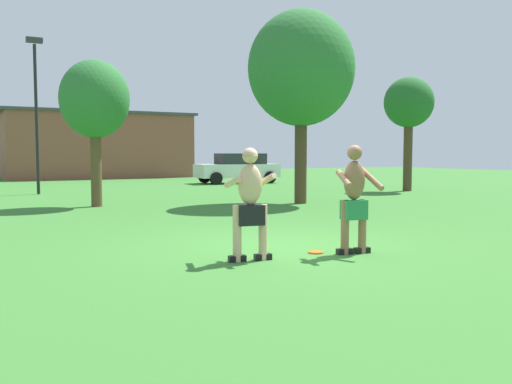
% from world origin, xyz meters
% --- Properties ---
extents(ground_plane, '(80.00, 80.00, 0.00)m').
position_xyz_m(ground_plane, '(0.00, 0.00, 0.00)').
color(ground_plane, '#38752D').
extents(player_near, '(0.69, 0.65, 1.72)m').
position_xyz_m(player_near, '(0.61, -1.10, 0.92)').
color(player_near, black).
rests_on(player_near, ground_plane).
extents(player_in_black, '(0.67, 0.66, 1.69)m').
position_xyz_m(player_in_black, '(-1.10, -0.80, 0.93)').
color(player_in_black, black).
rests_on(player_in_black, ground_plane).
extents(frisbee, '(0.24, 0.24, 0.03)m').
position_xyz_m(frisbee, '(0.11, -0.77, 0.01)').
color(frisbee, orange).
rests_on(frisbee, ground_plane).
extents(car_white_mid_lot, '(4.43, 2.30, 1.58)m').
position_xyz_m(car_white_mid_lot, '(8.16, 17.88, 0.82)').
color(car_white_mid_lot, white).
rests_on(car_white_mid_lot, ground_plane).
extents(lamp_post, '(0.60, 0.24, 5.99)m').
position_xyz_m(lamp_post, '(-2.15, 14.67, 3.65)').
color(lamp_post, black).
rests_on(lamp_post, ground_plane).
extents(outbuilding_behind_lot, '(11.84, 6.66, 4.22)m').
position_xyz_m(outbuilding_behind_lot, '(3.22, 28.94, 2.12)').
color(outbuilding_behind_lot, brown).
rests_on(outbuilding_behind_lot, ground_plane).
extents(tree_right_field, '(2.04, 2.04, 4.34)m').
position_xyz_m(tree_right_field, '(-1.25, 8.65, 3.15)').
color(tree_right_field, brown).
rests_on(tree_right_field, ground_plane).
extents(tree_behind_players, '(3.35, 3.35, 6.05)m').
position_xyz_m(tree_behind_players, '(4.67, 6.57, 4.22)').
color(tree_behind_players, '#4C3823').
rests_on(tree_behind_players, ground_plane).
extents(tree_near_building, '(2.06, 2.06, 4.76)m').
position_xyz_m(tree_near_building, '(11.77, 9.15, 3.62)').
color(tree_near_building, '#4C3823').
rests_on(tree_near_building, ground_plane).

